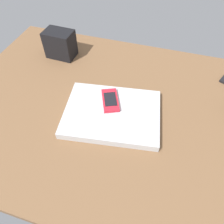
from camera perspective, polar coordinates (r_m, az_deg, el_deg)
The scene contains 4 objects.
desk_surface at distance 74.00cm, azimuth 3.19°, elevation -0.09°, with size 120.00×80.00×3.00cm, color brown.
laptop_closed at distance 69.98cm, azimuth 0.00°, elevation -0.39°, with size 30.59×22.84×2.51cm, color #B7BABC.
cell_phone_on_laptop at distance 71.17cm, azimuth -0.55°, elevation 2.95°, with size 8.65×11.19×1.20cm.
desk_organizer at distance 95.04cm, azimuth -13.61°, elevation 17.14°, with size 11.52×7.82×11.07cm, color black.
Camera 1 is at (10.01, -46.47, 58.21)cm, focal length 34.40 mm.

